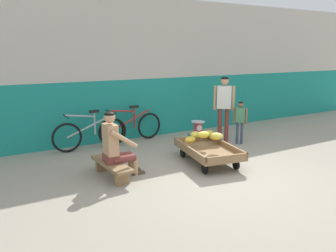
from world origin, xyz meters
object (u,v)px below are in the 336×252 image
at_px(bicycle_far_left, 131,127).
at_px(customer_adult, 224,102).
at_px(banana_cart, 208,151).
at_px(low_bench, 111,166).
at_px(weighing_scale, 198,127).
at_px(bicycle_near_left, 90,133).
at_px(shopping_bag, 211,148).
at_px(vendor_seated, 116,145).
at_px(plastic_crate, 198,141).
at_px(customer_child, 240,118).

relative_size(bicycle_far_left, customer_adult, 1.08).
relative_size(banana_cart, low_bench, 1.40).
distance_m(weighing_scale, bicycle_near_left, 2.36).
bearing_deg(weighing_scale, shopping_bag, -93.76).
bearing_deg(vendor_seated, weighing_scale, 19.18).
bearing_deg(bicycle_near_left, bicycle_far_left, 6.51).
xyz_separation_m(bicycle_near_left, shopping_bag, (2.08, -1.57, -0.23)).
relative_size(vendor_seated, bicycle_near_left, 0.69).
xyz_separation_m(low_bench, weighing_scale, (2.33, 0.78, 0.25)).
relative_size(plastic_crate, bicycle_far_left, 0.22).
bearing_deg(vendor_seated, customer_child, 9.18).
bearing_deg(plastic_crate, customer_child, -14.70).
bearing_deg(customer_child, low_bench, -171.06).
xyz_separation_m(banana_cart, vendor_seated, (-1.79, 0.21, 0.33)).
distance_m(vendor_seated, shopping_bag, 2.26).
xyz_separation_m(bicycle_near_left, bicycle_far_left, (1.01, 0.11, 0.00)).
bearing_deg(vendor_seated, shopping_bag, 6.70).
distance_m(vendor_seated, customer_adult, 3.18).
bearing_deg(low_bench, customer_adult, 15.79).
distance_m(plastic_crate, shopping_bag, 0.52).
relative_size(plastic_crate, customer_adult, 0.24).
height_order(plastic_crate, bicycle_far_left, bicycle_far_left).
xyz_separation_m(banana_cart, bicycle_near_left, (-1.67, 2.04, 0.11)).
bearing_deg(weighing_scale, customer_adult, 7.44).
bearing_deg(shopping_bag, plastic_crate, 86.25).
distance_m(banana_cart, vendor_seated, 1.83).
bearing_deg(plastic_crate, shopping_bag, -93.75).
height_order(banana_cart, plastic_crate, banana_cart).
relative_size(low_bench, plastic_crate, 3.11).
relative_size(bicycle_near_left, shopping_bag, 6.92).
bearing_deg(banana_cart, customer_child, 26.88).
height_order(bicycle_far_left, shopping_bag, bicycle_far_left).
bearing_deg(plastic_crate, vendor_seated, -160.79).
distance_m(low_bench, customer_adult, 3.33).
xyz_separation_m(customer_adult, customer_child, (0.19, -0.36, -0.34)).
xyz_separation_m(low_bench, bicycle_far_left, (1.22, 1.94, 0.15)).
height_order(weighing_scale, customer_adult, customer_adult).
bearing_deg(customer_child, weighing_scale, 165.36).
xyz_separation_m(plastic_crate, bicycle_far_left, (-1.11, 1.16, 0.20)).
relative_size(vendor_seated, plastic_crate, 3.17).
bearing_deg(bicycle_far_left, customer_adult, -29.17).
xyz_separation_m(low_bench, customer_adult, (3.12, 0.88, 0.75)).
distance_m(vendor_seated, weighing_scale, 2.37).
bearing_deg(low_bench, customer_child, 8.94).
height_order(weighing_scale, shopping_bag, weighing_scale).
bearing_deg(customer_child, bicycle_near_left, 157.10).
height_order(plastic_crate, shopping_bag, plastic_crate).
relative_size(customer_child, shopping_bag, 4.12).
height_order(plastic_crate, customer_child, customer_child).
height_order(customer_child, shopping_bag, customer_child).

